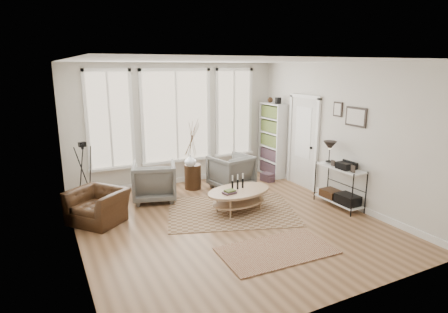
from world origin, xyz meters
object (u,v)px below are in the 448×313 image
armchair_right (231,172)px  accent_chair (98,206)px  bookcase (273,140)px  coffee_table (239,195)px  low_shelf (339,182)px  armchair_left (154,181)px  side_table (192,156)px

armchair_right → accent_chair: size_ratio=0.93×
bookcase → coffee_table: 2.77m
low_shelf → armchair_left: 3.86m
side_table → coffee_table: bearing=-80.7°
bookcase → armchair_left: (-3.31, -0.43, -0.54)m
coffee_table → side_table: 1.79m
coffee_table → armchair_right: (0.54, 1.34, 0.06)m
bookcase → armchair_left: bearing=-172.5°
bookcase → side_table: bearing=-177.6°
armchair_left → coffee_table: bearing=150.0°
bookcase → accent_chair: bookcase is taller
armchair_left → side_table: (1.02, 0.34, 0.37)m
bookcase → low_shelf: size_ratio=1.58×
armchair_right → armchair_left: bearing=-13.1°
low_shelf → side_table: (-2.23, 2.42, 0.27)m
bookcase → accent_chair: bearing=-166.3°
coffee_table → armchair_right: 1.44m
coffee_table → accent_chair: size_ratio=1.58×
bookcase → accent_chair: (-4.59, -1.12, -0.65)m
accent_chair → bookcase: bearing=64.4°
low_shelf → accent_chair: 4.75m
low_shelf → armchair_right: 2.49m
armchair_left → armchair_right: size_ratio=1.03×
armchair_right → accent_chair: (-3.12, -0.64, -0.09)m
armchair_right → side_table: (-0.82, 0.38, 0.38)m
armchair_right → accent_chair: bearing=-0.2°
low_shelf → coffee_table: low_shelf is taller
coffee_table → low_shelf: bearing=-20.0°
armchair_right → coffee_table: bearing=56.2°
armchair_right → bookcase: bearing=-173.9°
armchair_right → side_table: 0.98m
side_table → accent_chair: (-2.30, -1.02, -0.48)m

